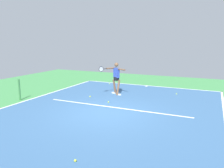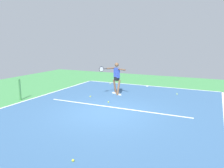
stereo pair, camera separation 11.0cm
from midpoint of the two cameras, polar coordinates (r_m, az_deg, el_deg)
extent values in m
plane|color=#428E4C|center=(9.34, -1.27, -7.32)|extent=(22.19, 22.19, 0.00)
cube|color=#38608E|center=(9.34, -1.27, -7.31)|extent=(9.06, 12.72, 0.00)
cube|color=white|center=(15.08, 9.45, -0.43)|extent=(9.06, 0.10, 0.01)
cube|color=white|center=(11.95, -20.95, -3.98)|extent=(0.10, 12.72, 0.01)
cube|color=white|center=(10.04, 0.79, -6.01)|extent=(6.80, 0.10, 0.01)
cube|color=white|center=(14.89, 9.24, -0.57)|extent=(0.10, 0.30, 0.01)
cylinder|color=#38753D|center=(12.08, -22.28, -1.33)|extent=(0.09, 0.09, 1.07)
cylinder|color=brown|center=(12.27, 1.92, -0.92)|extent=(0.22, 0.28, 0.84)
cube|color=white|center=(12.30, 2.14, -2.70)|extent=(0.26, 0.20, 0.07)
cylinder|color=brown|center=(12.52, 0.99, -0.68)|extent=(0.22, 0.28, 0.84)
cube|color=white|center=(12.66, 0.77, -2.30)|extent=(0.26, 0.20, 0.07)
cube|color=black|center=(12.31, 1.46, 1.35)|extent=(0.31, 0.29, 0.20)
cube|color=#334CB2|center=(12.26, 1.47, 2.89)|extent=(0.38, 0.32, 0.55)
sphere|color=brown|center=(12.20, 1.48, 4.97)|extent=(0.22, 0.22, 0.22)
cylinder|color=brown|center=(11.89, 2.82, 3.73)|extent=(0.52, 0.33, 0.08)
cylinder|color=brown|center=(12.19, -0.03, 4.06)|extent=(0.33, 0.52, 0.08)
cylinder|color=black|center=(11.97, -1.50, 3.93)|extent=(0.13, 0.21, 0.03)
torus|color=black|center=(11.83, -2.47, 3.84)|extent=(0.16, 0.27, 0.29)
cylinder|color=silver|center=(11.83, -2.47, 3.84)|extent=(0.12, 0.22, 0.25)
sphere|color=#CCE033|center=(5.86, -9.41, -18.74)|extent=(0.07, 0.07, 0.07)
sphere|color=#C6E53D|center=(12.94, 16.56, -2.47)|extent=(0.07, 0.07, 0.07)
sphere|color=yellow|center=(11.91, -5.32, -3.19)|extent=(0.07, 0.07, 0.07)
sphere|color=#C6E53D|center=(15.41, -0.27, 0.07)|extent=(0.07, 0.07, 0.07)
sphere|color=yellow|center=(10.79, -0.64, -4.63)|extent=(0.07, 0.07, 0.07)
camera|label=1|loc=(0.05, -89.71, 0.06)|focal=35.70mm
camera|label=2|loc=(0.05, 90.29, -0.06)|focal=35.70mm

